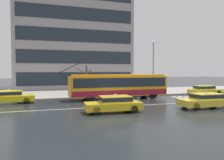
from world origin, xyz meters
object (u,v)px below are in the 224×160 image
at_px(pedestrian_approaching_curb, 123,82).
at_px(pedestrian_walking_past, 108,82).
at_px(taxi_ahead_of_bus, 205,90).
at_px(pedestrian_at_shelter, 136,82).
at_px(bus_shelter, 108,80).
at_px(street_lamp, 153,63).
at_px(taxi_oncoming_near, 114,103).
at_px(taxi_queued_behind_bus, 10,97).
at_px(taxi_oncoming_far, 206,100).
at_px(trolleybus, 119,85).
at_px(street_tree_bare, 86,79).

xyz_separation_m(pedestrian_approaching_curb, pedestrian_walking_past, (-1.89, 0.52, 0.01)).
bearing_deg(taxi_ahead_of_bus, pedestrian_at_shelter, 159.63).
distance_m(bus_shelter, street_lamp, 6.58).
bearing_deg(pedestrian_at_shelter, bus_shelter, 172.25).
bearing_deg(taxi_oncoming_near, pedestrian_approaching_curb, 67.17).
bearing_deg(pedestrian_approaching_curb, taxi_queued_behind_bus, -162.95).
bearing_deg(pedestrian_approaching_curb, street_lamp, -14.47).
relative_size(taxi_oncoming_far, taxi_ahead_of_bus, 1.06).
bearing_deg(trolleybus, pedestrian_walking_past, 90.96).
height_order(taxi_queued_behind_bus, street_lamp, street_lamp).
height_order(taxi_oncoming_far, taxi_ahead_of_bus, same).
height_order(taxi_queued_behind_bus, pedestrian_walking_past, pedestrian_walking_past).
height_order(pedestrian_approaching_curb, pedestrian_walking_past, pedestrian_walking_past).
height_order(bus_shelter, street_lamp, street_lamp).
bearing_deg(pedestrian_walking_past, trolleybus, -89.04).
height_order(taxi_queued_behind_bus, street_tree_bare, street_tree_bare).
xyz_separation_m(trolleybus, taxi_oncoming_far, (5.34, -7.73, -0.84)).
height_order(taxi_ahead_of_bus, bus_shelter, bus_shelter).
bearing_deg(street_tree_bare, taxi_queued_behind_bus, -153.30).
xyz_separation_m(bus_shelter, pedestrian_approaching_curb, (2.06, -0.07, -0.30)).
height_order(taxi_ahead_of_bus, pedestrian_walking_past, pedestrian_walking_past).
relative_size(taxi_queued_behind_bus, taxi_ahead_of_bus, 1.05).
relative_size(trolleybus, taxi_oncoming_near, 2.90).
distance_m(taxi_queued_behind_bus, taxi_oncoming_near, 11.00).
relative_size(trolleybus, taxi_queued_behind_bus, 2.82).
bearing_deg(taxi_oncoming_far, pedestrian_walking_past, 114.19).
xyz_separation_m(pedestrian_at_shelter, street_lamp, (2.26, -0.59, 2.54)).
height_order(taxi_oncoming_near, pedestrian_walking_past, pedestrian_walking_past).
xyz_separation_m(bus_shelter, street_tree_bare, (-2.84, 0.04, 0.12)).
relative_size(bus_shelter, pedestrian_approaching_curb, 2.14).
xyz_separation_m(bus_shelter, pedestrian_at_shelter, (3.83, -0.52, -0.30)).
relative_size(pedestrian_walking_past, street_lamp, 0.29).
xyz_separation_m(pedestrian_at_shelter, pedestrian_approaching_curb, (-1.77, 0.45, 0.00)).
bearing_deg(street_lamp, pedestrian_approaching_curb, 165.53).
bearing_deg(taxi_ahead_of_bus, bus_shelter, 163.40).
distance_m(taxi_queued_behind_bus, bus_shelter, 11.90).
bearing_deg(taxi_oncoming_far, trolleybus, 124.66).
height_order(taxi_ahead_of_bus, street_tree_bare, street_tree_bare).
xyz_separation_m(taxi_oncoming_near, pedestrian_walking_past, (2.75, 11.53, 1.07)).
distance_m(taxi_ahead_of_bus, street_tree_bare, 15.69).
distance_m(taxi_oncoming_far, street_tree_bare, 14.45).
relative_size(taxi_oncoming_far, taxi_queued_behind_bus, 1.01).
xyz_separation_m(taxi_ahead_of_bus, taxi_oncoming_near, (-14.91, -7.40, 0.00)).
bearing_deg(trolleybus, taxi_oncoming_near, -111.36).
bearing_deg(street_lamp, pedestrian_walking_past, 165.24).
bearing_deg(bus_shelter, pedestrian_approaching_curb, -2.01).
bearing_deg(street_tree_bare, pedestrian_walking_past, 7.69).
distance_m(taxi_oncoming_far, taxi_oncoming_near, 8.18).
bearing_deg(taxi_ahead_of_bus, street_lamp, 157.67).
height_order(taxi_ahead_of_bus, taxi_oncoming_near, same).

